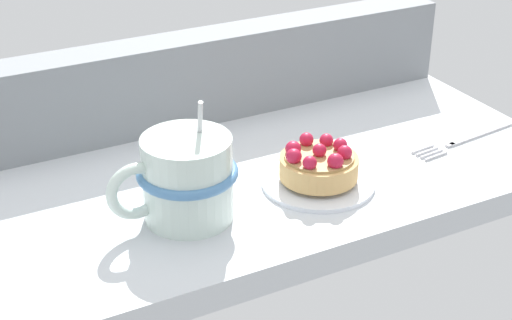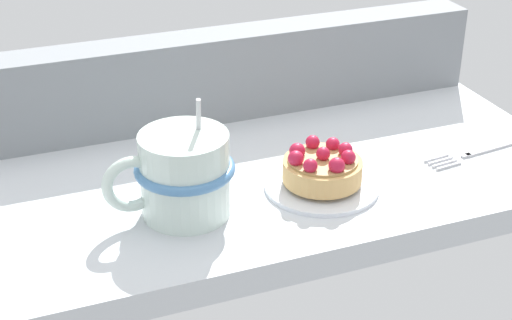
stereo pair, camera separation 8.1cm
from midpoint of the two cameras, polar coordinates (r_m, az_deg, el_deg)
ground_plane at (r=89.92cm, az=2.75°, el=-1.45°), size 71.57×35.98×3.08cm
window_rail_back at (r=99.52cm, az=-0.65°, el=6.12°), size 70.14×5.67×11.06cm
dessert_plate at (r=85.47cm, az=7.51°, el=-1.82°), size 12.46×12.46×0.99cm
raspberry_tart at (r=84.43cm, az=7.57°, el=-0.58°), size 8.59×8.59×4.01cm
coffee_mug at (r=78.34cm, az=-2.45°, el=-1.13°), size 13.56×10.19×12.48cm
dessert_fork at (r=97.18cm, az=18.48°, el=0.63°), size 16.08×3.40×0.60cm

